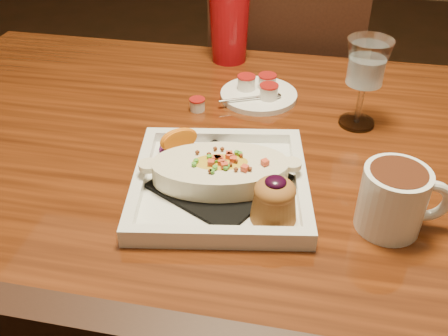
% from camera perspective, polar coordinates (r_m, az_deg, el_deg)
% --- Properties ---
extents(table, '(1.50, 0.90, 0.75)m').
position_cam_1_polar(table, '(0.95, 3.42, -3.01)').
color(table, maroon).
rests_on(table, floor).
extents(chair_far, '(0.42, 0.42, 0.93)m').
position_cam_1_polar(chair_far, '(1.55, 6.75, 7.23)').
color(chair_far, black).
rests_on(chair_far, floor).
extents(plate, '(0.32, 0.32, 0.08)m').
position_cam_1_polar(plate, '(0.78, 0.06, -1.16)').
color(plate, white).
rests_on(plate, table).
extents(coffee_mug, '(0.13, 0.09, 0.10)m').
position_cam_1_polar(coffee_mug, '(0.74, 18.99, -3.20)').
color(coffee_mug, white).
rests_on(coffee_mug, table).
extents(goblet, '(0.08, 0.08, 0.17)m').
position_cam_1_polar(goblet, '(0.95, 15.95, 10.98)').
color(goblet, silver).
rests_on(goblet, table).
extents(saucer, '(0.16, 0.16, 0.11)m').
position_cam_1_polar(saucer, '(1.06, 3.98, 8.61)').
color(saucer, white).
rests_on(saucer, table).
extents(creamer_loose, '(0.03, 0.03, 0.02)m').
position_cam_1_polar(creamer_loose, '(1.01, -3.07, 7.28)').
color(creamer_loose, white).
rests_on(creamer_loose, table).
extents(red_tumbler, '(0.10, 0.10, 0.16)m').
position_cam_1_polar(red_tumbler, '(1.21, 0.60, 15.74)').
color(red_tumbler, '#9E0B11').
rests_on(red_tumbler, table).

